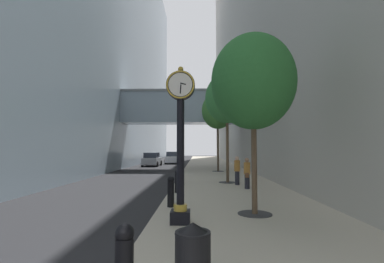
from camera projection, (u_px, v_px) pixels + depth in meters
ground_plane at (184, 170)px, 28.48m from camera, size 110.00×110.00×0.00m
sidewalk_right at (213, 167)px, 31.41m from camera, size 6.19×80.00×0.14m
building_block_left at (91, 13)px, 32.80m from camera, size 22.28×80.00×36.73m
street_clock at (180, 136)px, 8.02m from camera, size 0.84×0.55×4.53m
bollard_nearest at (124, 263)px, 3.72m from camera, size 0.26×0.26×1.12m
bollard_third at (171, 191)px, 10.09m from camera, size 0.26×0.26×1.12m
bollard_fourth at (177, 180)px, 13.27m from camera, size 0.26×0.26×1.12m
bollard_fifth at (181, 174)px, 16.46m from camera, size 0.26×0.26×1.12m
street_tree_near at (253, 82)px, 9.20m from camera, size 2.78×2.78×5.93m
street_tree_mid_near at (227, 99)px, 17.47m from camera, size 2.75×2.75×6.85m
street_tree_mid_far at (218, 111)px, 25.70m from camera, size 2.96×2.96×7.31m
trash_bin at (193, 258)px, 4.00m from camera, size 0.53×0.53×1.05m
pedestrian_walking at (247, 173)px, 14.55m from camera, size 0.39×0.49×1.62m
pedestrian_by_clock at (237, 170)px, 16.13m from camera, size 0.42×0.42×1.66m
car_silver_near at (152, 160)px, 34.99m from camera, size 2.17×4.08×1.69m
car_white_mid at (173, 158)px, 40.45m from camera, size 2.09×4.24×1.74m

